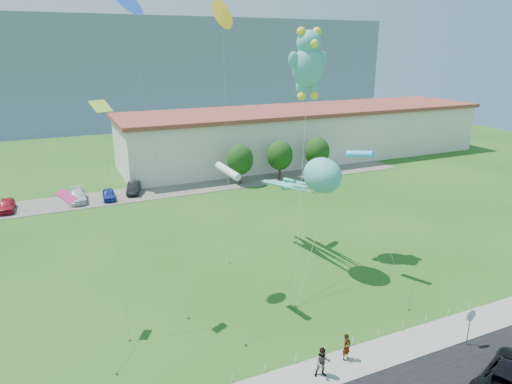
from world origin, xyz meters
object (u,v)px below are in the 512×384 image
parked_car_white (78,196)px  parked_car_blue (109,194)px  warehouse (306,133)px  pedestrian_right (323,362)px  stop_sign (470,319)px  parked_car_red (7,205)px  pedestrian_left (347,347)px  octopus_kite (313,181)px  parked_car_black (134,188)px  teddy_bear_kite (308,62)px

parked_car_white → parked_car_blue: 3.56m
warehouse → pedestrian_right: 53.95m
stop_sign → parked_car_red: 47.76m
pedestrian_left → octopus_kite: 14.34m
parked_car_black → teddy_bear_kite: 30.19m
pedestrian_left → parked_car_white: 39.38m
parked_car_black → teddy_bear_kite: (11.07, -23.24, 15.79)m
pedestrian_right → parked_car_white: (-10.28, 38.05, -0.26)m
warehouse → parked_car_red: bearing=-168.2°
parked_car_red → parked_car_blue: bearing=-1.4°
warehouse → parked_car_blue: 34.60m
pedestrian_right → parked_car_blue: 37.99m
warehouse → pedestrian_left: size_ratio=36.57×
pedestrian_right → teddy_bear_kite: bearing=83.8°
pedestrian_left → pedestrian_right: pedestrian_right is taller
pedestrian_right → teddy_bear_kite: size_ratio=0.09×
parked_car_white → octopus_kite: bearing=-53.9°
parked_car_black → pedestrian_right: bearing=-68.5°
parked_car_white → teddy_bear_kite: 32.85m
parked_car_red → parked_car_black: bearing=4.1°
warehouse → parked_car_black: bearing=-164.3°
warehouse → teddy_bear_kite: bearing=-120.7°
pedestrian_left → pedestrian_right: bearing=-179.5°
pedestrian_left → parked_car_blue: (-8.84, 36.72, -0.26)m
parked_car_black → octopus_kite: octopus_kite is taller
stop_sign → teddy_bear_kite: bearing=97.8°
stop_sign → pedestrian_right: stop_sign is taller
pedestrian_right → parked_car_red: pedestrian_right is taller
parked_car_blue → parked_car_black: 3.44m
teddy_bear_kite → parked_car_red: bearing=138.4°
parked_car_black → octopus_kite: size_ratio=0.36×
parked_car_black → pedestrian_left: bearing=-65.4°
warehouse → stop_sign: 51.00m
stop_sign → parked_car_white: (-20.05, 39.24, -1.13)m
pedestrian_right → octopus_kite: (6.68, 12.62, 6.36)m
stop_sign → pedestrian_right: (-9.77, 1.19, -0.87)m
warehouse → teddy_bear_kite: (-18.77, -31.63, 12.41)m
parked_car_white → stop_sign: bearing=-60.5°
octopus_kite → parked_car_red: bearing=134.2°
warehouse → parked_car_red: (-44.07, -9.22, -3.39)m
stop_sign → parked_car_blue: bearing=113.2°
parked_car_red → teddy_bear_kite: bearing=-40.8°
warehouse → octopus_kite: (-19.59, -34.39, 3.24)m
octopus_kite → stop_sign: bearing=-77.4°
pedestrian_left → pedestrian_right: size_ratio=0.92×
pedestrian_right → parked_car_white: size_ratio=0.39×
parked_car_blue → warehouse: bearing=19.7°
parked_car_blue → teddy_bear_kite: teddy_bear_kite is taller
pedestrian_right → parked_car_blue: (-6.78, 37.38, -0.33)m
parked_car_red → octopus_kite: size_ratio=0.35×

